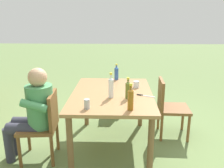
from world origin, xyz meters
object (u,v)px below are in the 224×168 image
person_in_white_shirt (34,110)px  bottle_clear (111,87)px  cup_steel (87,104)px  backpack_by_far_side (114,103)px  bottle_amber (131,99)px  table_knife (144,96)px  cup_glass (136,84)px  chair_far_left (44,123)px  bottle_blue (116,73)px  chair_near_right (169,105)px  backpack_by_near_side (112,102)px  dining_table (112,100)px  bottle_olive (128,89)px

person_in_white_shirt → bottle_clear: 0.97m
cup_steel → backpack_by_far_side: bearing=-8.8°
bottle_amber → backpack_by_far_side: bottle_amber is taller
bottle_clear → table_knife: size_ratio=1.38×
cup_glass → table_knife: bearing=-167.0°
chair_far_left → bottle_blue: bearing=-41.6°
chair_near_right → bottle_amber: bearing=146.1°
cup_steel → cup_glass: size_ratio=1.18×
backpack_by_near_side → bottle_blue: bearing=-171.6°
chair_near_right → cup_glass: 0.60m
bottle_clear → bottle_blue: bearing=-3.8°
dining_table → backpack_by_near_side: (1.21, 0.03, -0.49)m
bottle_blue → bottle_amber: bearing=-172.3°
bottle_amber → bottle_olive: size_ratio=1.12×
chair_far_left → cup_steel: bearing=-112.4°
backpack_by_near_side → backpack_by_far_side: bearing=-163.5°
bottle_blue → bottle_clear: bearing=176.2°
cup_glass → backpack_by_near_side: size_ratio=0.23×
dining_table → bottle_clear: size_ratio=4.61×
chair_near_right → bottle_clear: (-0.51, 0.83, 0.43)m
bottle_amber → cup_glass: bearing=-8.1°
chair_near_right → cup_steel: (-0.89, 1.08, 0.34)m
chair_far_left → backpack_by_far_side: 1.66m
cup_steel → table_knife: bearing=-56.5°
person_in_white_shirt → table_knife: bearing=-80.9°
dining_table → chair_far_left: chair_far_left is taller
bottle_clear → backpack_by_near_side: size_ratio=0.79×
cup_steel → table_knife: cup_steel is taller
bottle_amber → table_knife: bottle_amber is taller
chair_near_right → bottle_amber: (-0.90, 0.61, 0.42)m
person_in_white_shirt → dining_table: bearing=-70.6°
cup_glass → bottle_blue: bearing=34.2°
bottle_olive → chair_far_left: bearing=96.7°
bottle_clear → cup_glass: 0.55m
backpack_by_far_side → cup_steel: bearing=171.2°
dining_table → bottle_olive: 0.35m
chair_near_right → backpack_by_far_side: (0.77, 0.82, -0.27)m
dining_table → cup_glass: 0.44m
table_knife → cup_glass: bearing=13.0°
bottle_olive → backpack_by_near_side: bottle_olive is taller
chair_near_right → backpack_by_far_side: chair_near_right is taller
bottle_clear → table_knife: bottle_clear is taller
cup_steel → cup_glass: 0.99m
dining_table → person_in_white_shirt: person_in_white_shirt is taller
cup_glass → chair_near_right: bearing=-79.9°
bottle_olive → cup_glass: bearing=-16.6°
bottle_olive → backpack_by_near_side: size_ratio=0.65×
chair_far_left → backpack_by_far_side: bearing=-30.2°
bottle_olive → backpack_by_far_side: 1.48m
dining_table → cup_glass: (0.24, -0.33, 0.14)m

